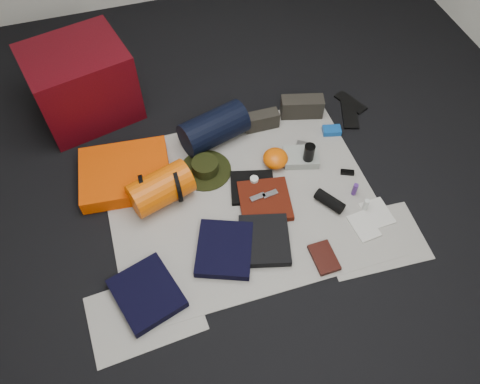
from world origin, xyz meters
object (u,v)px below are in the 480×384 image
object	(u,v)px
stuff_sack	(161,188)
navy_duffel	(214,128)
sleeping_pad	(125,174)
red_cabinet	(82,83)
water_bottle	(309,155)
paperback_book	(324,258)
compact_camera	(304,147)

from	to	relation	value
stuff_sack	navy_duffel	world-z (taller)	navy_duffel
sleeping_pad	navy_duffel	world-z (taller)	navy_duffel
red_cabinet	sleeping_pad	distance (m)	0.72
sleeping_pad	water_bottle	world-z (taller)	water_bottle
navy_duffel	paperback_book	distance (m)	1.11
navy_duffel	paperback_book	xyz separation A→B (m)	(0.35, -1.04, -0.10)
red_cabinet	compact_camera	xyz separation A→B (m)	(1.31, -0.78, -0.23)
sleeping_pad	compact_camera	bearing A→B (deg)	-5.26
stuff_sack	paperback_book	distance (m)	1.04
compact_camera	stuff_sack	bearing A→B (deg)	-140.20
stuff_sack	compact_camera	xyz separation A→B (m)	(0.98, 0.11, -0.09)
red_cabinet	water_bottle	world-z (taller)	red_cabinet
compact_camera	paperback_book	world-z (taller)	compact_camera
water_bottle	paperback_book	world-z (taller)	water_bottle
navy_duffel	water_bottle	distance (m)	0.64
sleeping_pad	navy_duffel	distance (m)	0.64
stuff_sack	water_bottle	xyz separation A→B (m)	(0.95, -0.00, -0.02)
water_bottle	paperback_book	bearing A→B (deg)	-103.95
sleeping_pad	stuff_sack	size ratio (longest dim) A/B	1.49
sleeping_pad	navy_duffel	bearing A→B (deg)	13.88
sleeping_pad	navy_duffel	xyz separation A→B (m)	(0.62, 0.15, 0.06)
paperback_book	compact_camera	bearing A→B (deg)	74.98
red_cabinet	compact_camera	distance (m)	1.54
sleeping_pad	stuff_sack	world-z (taller)	stuff_sack
compact_camera	paperback_book	size ratio (longest dim) A/B	0.58
sleeping_pad	compact_camera	xyz separation A→B (m)	(1.16, -0.11, -0.03)
navy_duffel	sleeping_pad	bearing A→B (deg)	177.53
red_cabinet	stuff_sack	size ratio (longest dim) A/B	1.69
red_cabinet	navy_duffel	size ratio (longest dim) A/B	1.43
compact_camera	sleeping_pad	bearing A→B (deg)	-152.12
stuff_sack	navy_duffel	distance (m)	0.57
red_cabinet	compact_camera	world-z (taller)	red_cabinet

